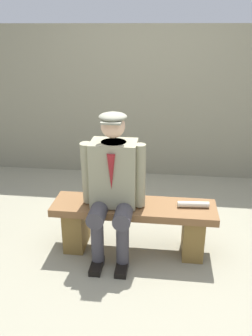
# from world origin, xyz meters

# --- Properties ---
(ground_plane) EXTENTS (30.00, 30.00, 0.00)m
(ground_plane) POSITION_xyz_m (0.00, 0.00, 0.00)
(ground_plane) COLOR gray
(bench) EXTENTS (1.47, 0.39, 0.47)m
(bench) POSITION_xyz_m (0.00, 0.00, 0.30)
(bench) COLOR brown
(bench) RESTS_ON ground
(seated_man) EXTENTS (0.57, 0.59, 1.30)m
(seated_man) POSITION_xyz_m (0.18, 0.06, 0.71)
(seated_man) COLOR gray
(seated_man) RESTS_ON ground
(rolled_magazine) EXTENTS (0.28, 0.08, 0.05)m
(rolled_magazine) POSITION_xyz_m (-0.52, -0.01, 0.49)
(rolled_magazine) COLOR beige
(rolled_magazine) RESTS_ON bench
(stadium_wall) EXTENTS (12.00, 0.24, 1.98)m
(stadium_wall) POSITION_xyz_m (0.00, -1.97, 0.99)
(stadium_wall) COLOR gray
(stadium_wall) RESTS_ON ground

